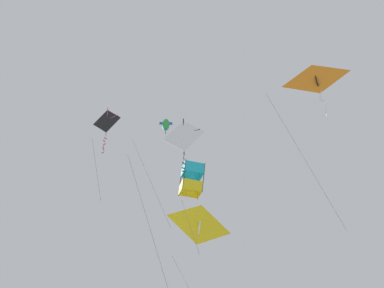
% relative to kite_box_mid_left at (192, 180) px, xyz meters
% --- Properties ---
extents(kite_box_mid_left, '(1.88, 1.18, 5.92)m').
position_rel_kite_box_mid_left_xyz_m(kite_box_mid_left, '(0.00, 0.00, 0.00)').
color(kite_box_mid_left, '#1EB2C6').
extents(kite_delta_far_centre, '(2.61, 3.29, 8.91)m').
position_rel_kite_box_mid_left_xyz_m(kite_delta_far_centre, '(3.12, -1.17, -0.38)').
color(kite_delta_far_centre, yellow).
extents(kite_delta_near_right, '(3.69, 4.01, 9.64)m').
position_rel_kite_box_mid_left_xyz_m(kite_delta_near_right, '(-6.12, -5.75, 3.21)').
color(kite_delta_near_right, orange).
extents(kite_diamond_upper_right, '(3.38, 3.52, 10.50)m').
position_rel_kite_box_mid_left_xyz_m(kite_diamond_upper_right, '(-4.17, 1.43, -1.84)').
color(kite_diamond_upper_right, white).
extents(kite_diamond_low_drifter, '(1.54, 1.52, 6.58)m').
position_rel_kite_box_mid_left_xyz_m(kite_diamond_low_drifter, '(-0.85, 5.33, 2.76)').
color(kite_diamond_low_drifter, black).
extents(kite_fish_highest, '(2.93, 3.54, 8.76)m').
position_rel_kite_box_mid_left_xyz_m(kite_fish_highest, '(4.15, 1.05, 10.68)').
color(kite_fish_highest, green).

